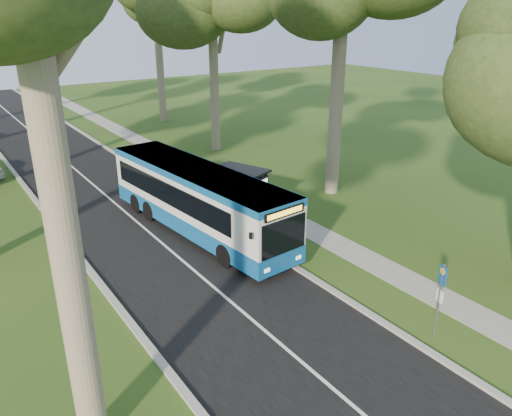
{
  "coord_description": "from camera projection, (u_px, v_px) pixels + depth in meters",
  "views": [
    {
      "loc": [
        -11.52,
        -13.96,
        9.83
      ],
      "look_at": [
        0.19,
        3.07,
        1.6
      ],
      "focal_mm": 35.0,
      "sensor_mm": 36.0,
      "label": 1
    }
  ],
  "objects": [
    {
      "name": "bus",
      "position": [
        198.0,
        200.0,
        23.14
      ],
      "size": [
        3.54,
        11.94,
        3.12
      ],
      "rotation": [
        0.0,
        0.0,
        0.09
      ],
      "color": "silver",
      "rests_on": "ground"
    },
    {
      "name": "bus_stop_sign",
      "position": [
        440.0,
        293.0,
        15.54
      ],
      "size": [
        0.17,
        0.35,
        2.6
      ],
      "rotation": [
        0.0,
        0.0,
        -0.37
      ],
      "color": "gray",
      "rests_on": "ground"
    },
    {
      "name": "tree_east_c",
      "position": [
        212.0,
        4.0,
        33.98
      ],
      "size": [
        5.2,
        5.2,
        13.75
      ],
      "color": "#7A6B56",
      "rests_on": "ground"
    },
    {
      "name": "kerb_east",
      "position": [
        183.0,
        197.0,
        28.02
      ],
      "size": [
        0.25,
        100.0,
        0.12
      ],
      "primitive_type": "cube",
      "color": "#9E9B93",
      "rests_on": "ground"
    },
    {
      "name": "kerb_west",
      "position": [
        55.0,
        225.0,
        24.34
      ],
      "size": [
        0.25,
        100.0,
        0.12
      ],
      "primitive_type": "cube",
      "color": "#9E9B93",
      "rests_on": "ground"
    },
    {
      "name": "ground",
      "position": [
        295.0,
        268.0,
        20.39
      ],
      "size": [
        120.0,
        120.0,
        0.0
      ],
      "primitive_type": "plane",
      "color": "#294816",
      "rests_on": "ground"
    },
    {
      "name": "footpath",
      "position": [
        229.0,
        187.0,
        29.62
      ],
      "size": [
        1.5,
        100.0,
        0.02
      ],
      "primitive_type": "cube",
      "color": "gray",
      "rests_on": "ground"
    },
    {
      "name": "road",
      "position": [
        124.0,
        211.0,
        26.2
      ],
      "size": [
        7.0,
        100.0,
        0.02
      ],
      "primitive_type": "cube",
      "color": "black",
      "rests_on": "ground"
    },
    {
      "name": "centre_line",
      "position": [
        124.0,
        210.0,
        26.2
      ],
      "size": [
        0.12,
        100.0,
        0.0
      ],
      "primitive_type": "cube",
      "color": "white",
      "rests_on": "road"
    },
    {
      "name": "litter_bin",
      "position": [
        248.0,
        219.0,
        23.79
      ],
      "size": [
        0.61,
        0.61,
        1.07
      ],
      "rotation": [
        0.0,
        0.0,
        0.13
      ],
      "color": "black",
      "rests_on": "ground"
    },
    {
      "name": "bus_shelter",
      "position": [
        248.0,
        183.0,
        25.27
      ],
      "size": [
        2.34,
        3.09,
        2.36
      ],
      "rotation": [
        0.0,
        0.0,
        0.35
      ],
      "color": "black",
      "rests_on": "ground"
    }
  ]
}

